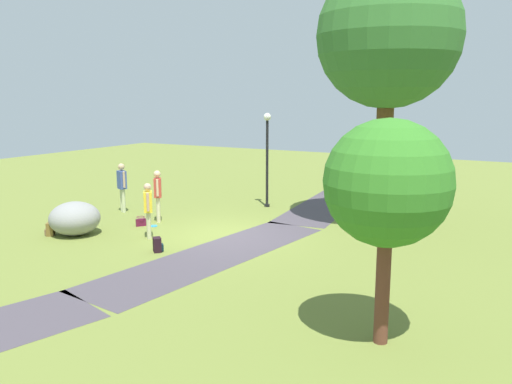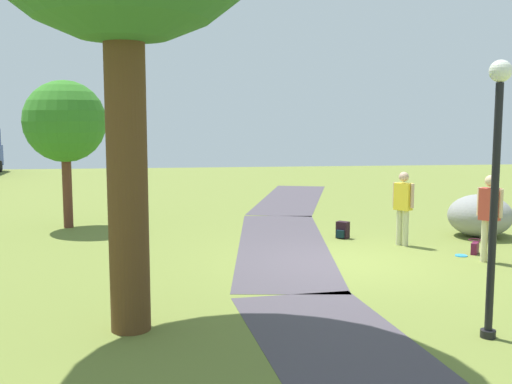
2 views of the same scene
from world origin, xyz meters
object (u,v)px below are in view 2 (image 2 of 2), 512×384
Objects in this scene: backpack_by_boulder at (493,225)px; frisbee_on_grass at (461,256)px; lawn_boulder at (480,216)px; man_near_boulder at (403,203)px; lamp_post at (496,170)px; handbag_on_grass at (475,247)px; woman_with_handbag at (489,212)px; young_tree_near_path at (65,122)px; spare_backpack_on_lawn at (343,230)px.

frisbee_on_grass is (-2.41, 1.99, -0.18)m from backpack_by_boulder.
man_near_boulder is (-0.77, 2.24, 0.45)m from lawn_boulder.
lamp_post is 5.57m from handbag_on_grass.
lamp_post reaches higher than woman_with_handbag.
woman_with_handbag is 3.55m from backpack_by_boulder.
young_tree_near_path is 11.19m from backpack_by_boulder.
lawn_boulder is at bearing 127.27° from backpack_by_boulder.
handbag_on_grass is 0.44m from frisbee_on_grass.
man_near_boulder is (5.71, -0.98, -1.24)m from lamp_post.
lawn_boulder is at bearing -103.84° from young_tree_near_path.
woman_with_handbag reaches higher than backpack_by_boulder.
frisbee_on_grass is at bearing -144.99° from man_near_boulder.
spare_backpack_on_lawn is (1.99, 2.33, 0.05)m from handbag_on_grass.
backpack_by_boulder is at bearing -86.33° from spare_backpack_on_lawn.
handbag_on_grass is at bearing -130.49° from spare_backpack_on_lawn.
handbag_on_grass is 3.07m from spare_backpack_on_lawn.
man_near_boulder is at bearing 31.70° from woman_with_handbag.
woman_with_handbag reaches higher than man_near_boulder.
spare_backpack_on_lawn is at bearing 1.15° from lamp_post.
man_near_boulder is 4.38× the size of handbag_on_grass.
lamp_post is 2.15× the size of man_near_boulder.
frisbee_on_grass is (-4.46, -8.71, -2.74)m from young_tree_near_path.
young_tree_near_path reaches higher than lawn_boulder.
frisbee_on_grass is at bearing -137.90° from spare_backpack_on_lawn.
frisbee_on_grass is (-2.16, -1.95, -0.18)m from spare_backpack_on_lawn.
young_tree_near_path is at bearing 60.66° from woman_with_handbag.
spare_backpack_on_lawn is (-2.30, -6.76, -2.56)m from young_tree_near_path.
young_tree_near_path is 1.07× the size of lamp_post.
young_tree_near_path is 10.65m from lawn_boulder.
young_tree_near_path reaches higher than lamp_post.
young_tree_near_path is 9.56× the size of backpack_by_boulder.
woman_with_handbag is at bearing -155.83° from frisbee_on_grass.
woman_with_handbag reaches higher than spare_backpack_on_lawn.
man_near_boulder is 1.79m from handbag_on_grass.
handbag_on_grass is at bearing 144.34° from backpack_by_boulder.
lamp_post is at bearing 154.89° from handbag_on_grass.
handbag_on_grass is at bearing -25.11° from lamp_post.
backpack_by_boulder is at bearing -35.66° from handbag_on_grass.
woman_with_handbag is (3.93, -2.08, -1.18)m from lamp_post.
young_tree_near_path reaches higher than frisbee_on_grass.
young_tree_near_path is at bearing 71.21° from spare_backpack_on_lawn.
woman_with_handbag is (-2.55, 1.14, 0.51)m from lawn_boulder.
handbag_on_grass is (-4.29, -9.09, -2.61)m from young_tree_near_path.
man_near_boulder reaches higher than frisbee_on_grass.
backpack_by_boulder is 3.13m from frisbee_on_grass.
young_tree_near_path is at bearing 67.46° from man_near_boulder.
young_tree_near_path is 10.38m from handbag_on_grass.
man_near_boulder is (1.77, 1.10, -0.05)m from woman_with_handbag.
young_tree_near_path is 10.16m from frisbee_on_grass.
handbag_on_grass is at bearing -115.27° from young_tree_near_path.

